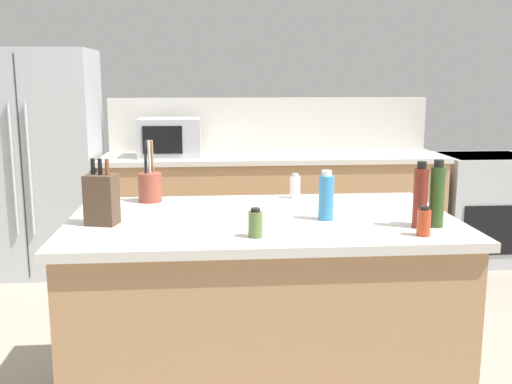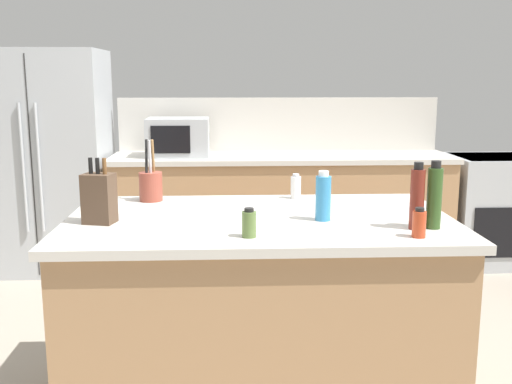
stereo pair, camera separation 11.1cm
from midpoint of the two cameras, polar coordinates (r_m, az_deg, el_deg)
back_counter_run at (r=5.03m, az=3.08°, el=-1.79°), size 2.80×0.66×0.94m
wall_backsplash at (r=5.23m, az=2.81°, el=6.45°), size 2.76×0.03×0.46m
kitchen_island at (r=2.90m, az=1.44°, el=-11.42°), size 1.77×1.04×0.94m
refrigerator at (r=5.18m, az=-18.78°, el=2.78°), size 0.99×0.75×1.79m
range_oven at (r=5.51m, az=22.29°, el=-1.52°), size 0.76×0.65×0.92m
microwave at (r=4.91m, az=-6.78°, el=5.21°), size 0.49×0.39×0.31m
knife_block at (r=2.70m, az=-13.59°, el=-0.55°), size 0.15×0.13×0.29m
utensil_crock at (r=3.14m, az=-9.00°, el=0.64°), size 0.12×0.12×0.32m
spice_jar_oregano at (r=2.40m, az=0.66°, el=-3.03°), size 0.06×0.06×0.12m
salt_shaker at (r=3.18m, az=4.81°, el=0.49°), size 0.05×0.05×0.13m
olive_oil_bottle at (r=2.65m, az=17.78°, el=-0.44°), size 0.06×0.06×0.29m
vinegar_bottle at (r=2.62m, az=16.27°, el=-0.54°), size 0.06×0.06×0.29m
dish_soap_bottle at (r=2.70m, az=7.59°, el=-0.49°), size 0.07×0.07×0.22m
spice_jar_paprika at (r=2.50m, az=16.51°, el=-2.90°), size 0.06×0.06×0.12m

